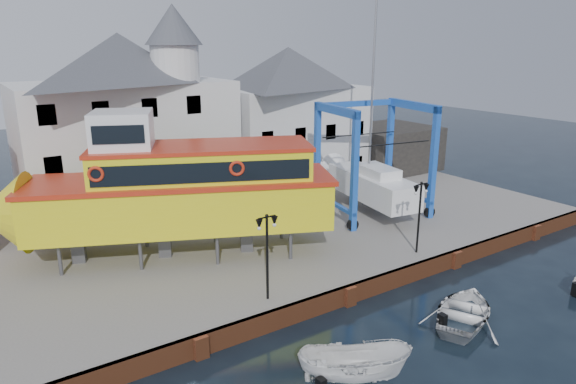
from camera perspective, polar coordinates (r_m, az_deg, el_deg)
ground at (r=26.34m, az=6.79°, el=-12.35°), size 140.00×140.00×0.00m
hardstanding at (r=34.44m, az=-5.09°, el=-4.29°), size 44.00×22.00×1.00m
quay_wall at (r=26.18m, az=6.68°, el=-11.30°), size 44.00×0.47×1.00m
building_white_main at (r=37.65m, az=-17.46°, el=7.57°), size 14.00×8.30×14.00m
building_white_right at (r=44.15m, az=0.03°, el=8.53°), size 12.00×8.00×11.20m
shed_dark at (r=49.48m, az=11.05°, el=4.85°), size 8.00×7.00×4.00m
lamp_post_left at (r=23.32m, az=-2.35°, el=-4.85°), size 1.12×0.32×4.20m
lamp_post_right at (r=29.47m, az=14.50°, el=-0.80°), size 1.12×0.32×4.20m
tour_boat at (r=28.69m, az=-13.86°, el=0.20°), size 18.97×11.64×8.17m
travel_lift at (r=36.78m, az=8.63°, el=1.75°), size 7.64×10.02×14.72m
motorboat_a at (r=21.29m, az=7.32°, el=-20.08°), size 4.58×3.74×1.69m
motorboat_b at (r=26.35m, az=18.98°, el=-13.18°), size 6.03×5.39×1.03m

